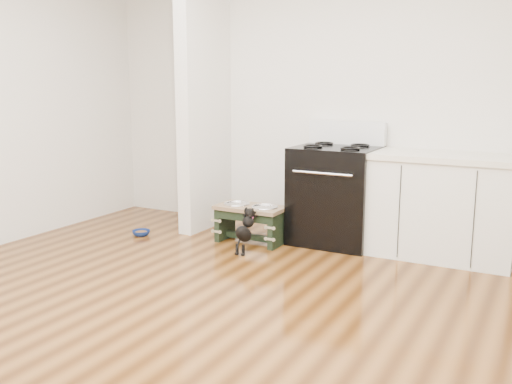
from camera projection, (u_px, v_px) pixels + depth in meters
name	position (u px, v px, depth m)	size (l,w,h in m)	color
ground	(181.00, 317.00, 3.73)	(5.00, 5.00, 0.00)	#42230B
room_shell	(174.00, 64.00, 3.42)	(5.00, 5.00, 5.00)	silver
partition_wall	(204.00, 98.00, 5.84)	(0.15, 0.80, 2.70)	silver
oven_range	(335.00, 193.00, 5.39)	(0.76, 0.69, 1.14)	black
cabinet_run	(443.00, 206.00, 4.95)	(1.24, 0.64, 0.91)	silver
dog_feeder	(250.00, 217.00, 5.42)	(0.65, 0.35, 0.37)	black
puppy	(245.00, 229.00, 5.12)	(0.11, 0.34, 0.40)	black
floor_bowl	(141.00, 233.00, 5.70)	(0.23, 0.23, 0.06)	navy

